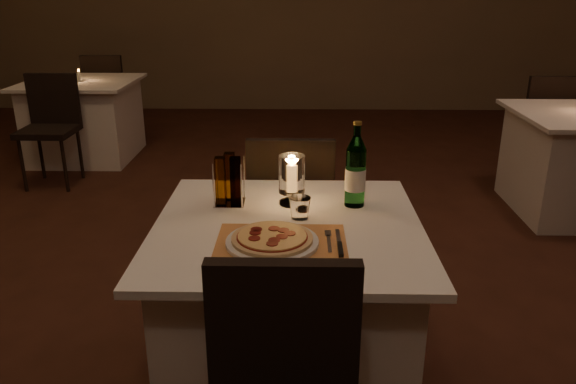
{
  "coord_description": "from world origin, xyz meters",
  "views": [
    {
      "loc": [
        0.09,
        -2.5,
        1.58
      ],
      "look_at": [
        0.05,
        -0.55,
        0.86
      ],
      "focal_mm": 35.0,
      "sensor_mm": 36.0,
      "label": 1
    }
  ],
  "objects_px": {
    "pizza": "(272,238)",
    "neighbor_table_left": "(85,119)",
    "hurricane_candle": "(292,176)",
    "plate": "(272,242)",
    "tumbler": "(300,208)",
    "chair_far": "(291,202)",
    "water_bottle": "(355,172)",
    "main_table": "(288,309)"
  },
  "relations": [
    {
      "from": "chair_far",
      "to": "tumbler",
      "type": "bearing_deg",
      "value": -86.23
    },
    {
      "from": "chair_far",
      "to": "neighbor_table_left",
      "type": "xyz_separation_m",
      "value": [
        -2.01,
        2.57,
        -0.18
      ]
    },
    {
      "from": "plate",
      "to": "hurricane_candle",
      "type": "height_order",
      "value": "hurricane_candle"
    },
    {
      "from": "tumbler",
      "to": "neighbor_table_left",
      "type": "bearing_deg",
      "value": 122.37
    },
    {
      "from": "chair_far",
      "to": "tumbler",
      "type": "xyz_separation_m",
      "value": [
        0.04,
        -0.66,
        0.23
      ]
    },
    {
      "from": "water_bottle",
      "to": "neighbor_table_left",
      "type": "distance_m",
      "value": 3.87
    },
    {
      "from": "main_table",
      "to": "chair_far",
      "type": "bearing_deg",
      "value": 90.0
    },
    {
      "from": "main_table",
      "to": "neighbor_table_left",
      "type": "distance_m",
      "value": 3.85
    },
    {
      "from": "chair_far",
      "to": "hurricane_candle",
      "type": "height_order",
      "value": "hurricane_candle"
    },
    {
      "from": "chair_far",
      "to": "water_bottle",
      "type": "height_order",
      "value": "water_bottle"
    },
    {
      "from": "main_table",
      "to": "hurricane_candle",
      "type": "xyz_separation_m",
      "value": [
        0.01,
        0.21,
        0.49
      ]
    },
    {
      "from": "hurricane_candle",
      "to": "neighbor_table_left",
      "type": "relative_size",
      "value": 0.2
    },
    {
      "from": "chair_far",
      "to": "water_bottle",
      "type": "distance_m",
      "value": 0.67
    },
    {
      "from": "pizza",
      "to": "tumbler",
      "type": "bearing_deg",
      "value": 68.41
    },
    {
      "from": "chair_far",
      "to": "pizza",
      "type": "distance_m",
      "value": 0.92
    },
    {
      "from": "hurricane_candle",
      "to": "plate",
      "type": "bearing_deg",
      "value": -99.02
    },
    {
      "from": "chair_far",
      "to": "neighbor_table_left",
      "type": "relative_size",
      "value": 0.9
    },
    {
      "from": "chair_far",
      "to": "neighbor_table_left",
      "type": "bearing_deg",
      "value": 127.92
    },
    {
      "from": "pizza",
      "to": "neighbor_table_left",
      "type": "xyz_separation_m",
      "value": [
        -1.96,
        3.47,
        -0.39
      ]
    },
    {
      "from": "pizza",
      "to": "neighbor_table_left",
      "type": "height_order",
      "value": "pizza"
    },
    {
      "from": "water_bottle",
      "to": "neighbor_table_left",
      "type": "relative_size",
      "value": 0.35
    },
    {
      "from": "hurricane_candle",
      "to": "pizza",
      "type": "bearing_deg",
      "value": -99.03
    },
    {
      "from": "neighbor_table_left",
      "to": "pizza",
      "type": "bearing_deg",
      "value": -60.58
    },
    {
      "from": "main_table",
      "to": "water_bottle",
      "type": "height_order",
      "value": "water_bottle"
    },
    {
      "from": "tumbler",
      "to": "water_bottle",
      "type": "bearing_deg",
      "value": 32.63
    },
    {
      "from": "plate",
      "to": "tumbler",
      "type": "distance_m",
      "value": 0.26
    },
    {
      "from": "pizza",
      "to": "tumbler",
      "type": "xyz_separation_m",
      "value": [
        0.09,
        0.24,
        0.02
      ]
    },
    {
      "from": "main_table",
      "to": "plate",
      "type": "bearing_deg",
      "value": -105.52
    },
    {
      "from": "tumbler",
      "to": "chair_far",
      "type": "bearing_deg",
      "value": 93.77
    },
    {
      "from": "plate",
      "to": "tumbler",
      "type": "relative_size",
      "value": 3.79
    },
    {
      "from": "plate",
      "to": "hurricane_candle",
      "type": "bearing_deg",
      "value": 80.98
    },
    {
      "from": "plate",
      "to": "chair_far",
      "type": "bearing_deg",
      "value": 86.8
    },
    {
      "from": "neighbor_table_left",
      "to": "plate",
      "type": "bearing_deg",
      "value": -60.58
    },
    {
      "from": "tumbler",
      "to": "water_bottle",
      "type": "xyz_separation_m",
      "value": [
        0.22,
        0.14,
        0.1
      ]
    },
    {
      "from": "main_table",
      "to": "tumbler",
      "type": "bearing_deg",
      "value": 52.32
    },
    {
      "from": "water_bottle",
      "to": "hurricane_candle",
      "type": "distance_m",
      "value": 0.25
    },
    {
      "from": "main_table",
      "to": "plate",
      "type": "relative_size",
      "value": 3.12
    },
    {
      "from": "main_table",
      "to": "hurricane_candle",
      "type": "relative_size",
      "value": 4.89
    },
    {
      "from": "main_table",
      "to": "plate",
      "type": "distance_m",
      "value": 0.42
    },
    {
      "from": "neighbor_table_left",
      "to": "hurricane_candle",
      "type": "bearing_deg",
      "value": -56.79
    },
    {
      "from": "pizza",
      "to": "hurricane_candle",
      "type": "height_order",
      "value": "hurricane_candle"
    },
    {
      "from": "plate",
      "to": "neighbor_table_left",
      "type": "relative_size",
      "value": 0.32
    }
  ]
}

